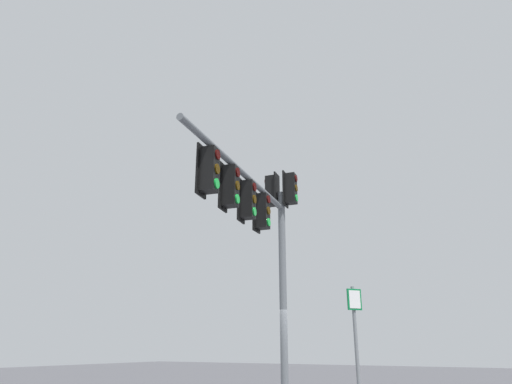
% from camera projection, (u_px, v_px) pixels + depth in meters
% --- Properties ---
extents(signal_mast_assembly, '(6.06, 1.46, 6.43)m').
position_uv_depth(signal_mast_assembly, '(261.00, 217.00, 11.37)').
color(signal_mast_assembly, slate).
rests_on(signal_mast_assembly, ground).
extents(route_sign_primary, '(0.26, 0.22, 2.68)m').
position_uv_depth(route_sign_primary, '(356.00, 344.00, 8.52)').
color(route_sign_primary, slate).
rests_on(route_sign_primary, ground).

